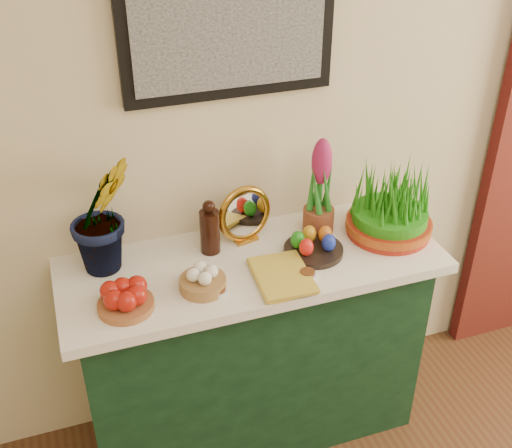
{
  "coord_description": "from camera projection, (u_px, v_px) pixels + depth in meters",
  "views": [
    {
      "loc": [
        -0.95,
        0.2,
        2.25
      ],
      "look_at": [
        -0.35,
        1.95,
        1.07
      ],
      "focal_mm": 45.0,
      "sensor_mm": 36.0,
      "label": 1
    }
  ],
  "objects": [
    {
      "name": "egg_plate",
      "position": [
        313.0,
        245.0,
        2.36
      ],
      "size": [
        0.25,
        0.25,
        0.09
      ],
      "color": "black",
      "rests_on": "tablecloth"
    },
    {
      "name": "book",
      "position": [
        256.0,
        280.0,
        2.2
      ],
      "size": [
        0.18,
        0.26,
        0.03
      ],
      "primitive_type": "imported",
      "rotation": [
        0.0,
        0.0,
        -0.05
      ],
      "color": "gold",
      "rests_on": "tablecloth"
    },
    {
      "name": "spice_dish_right",
      "position": [
        307.0,
        274.0,
        2.24
      ],
      "size": [
        0.06,
        0.06,
        0.03
      ],
      "color": "silver",
      "rests_on": "tablecloth"
    },
    {
      "name": "apple_bowl",
      "position": [
        125.0,
        299.0,
        2.08
      ],
      "size": [
        0.24,
        0.24,
        0.09
      ],
      "color": "brown",
      "rests_on": "tablecloth"
    },
    {
      "name": "wheatgrass_sabzeh",
      "position": [
        391.0,
        207.0,
        2.42
      ],
      "size": [
        0.33,
        0.33,
        0.27
      ],
      "color": "maroon",
      "rests_on": "tablecloth"
    },
    {
      "name": "mirror",
      "position": [
        245.0,
        215.0,
        2.39
      ],
      "size": [
        0.23,
        0.1,
        0.22
      ],
      "color": "#B37A24",
      "rests_on": "tablecloth"
    },
    {
      "name": "hyacinth_green",
      "position": [
        100.0,
        197.0,
        2.15
      ],
      "size": [
        0.35,
        0.32,
        0.57
      ],
      "primitive_type": "imported",
      "rotation": [
        0.0,
        0.0,
        0.31
      ],
      "color": "#257E24",
      "rests_on": "tablecloth"
    },
    {
      "name": "vinegar_cruet",
      "position": [
        210.0,
        229.0,
        2.33
      ],
      "size": [
        0.07,
        0.07,
        0.21
      ],
      "color": "black",
      "rests_on": "tablecloth"
    },
    {
      "name": "hyacinth_pink",
      "position": [
        320.0,
        191.0,
        2.41
      ],
      "size": [
        0.12,
        0.12,
        0.39
      ],
      "color": "brown",
      "rests_on": "tablecloth"
    },
    {
      "name": "spice_dish_left",
      "position": [
        218.0,
        291.0,
        2.16
      ],
      "size": [
        0.06,
        0.06,
        0.03
      ],
      "color": "silver",
      "rests_on": "tablecloth"
    },
    {
      "name": "garlic_basket",
      "position": [
        203.0,
        280.0,
        2.17
      ],
      "size": [
        0.16,
        0.16,
        0.09
      ],
      "color": "olive",
      "rests_on": "tablecloth"
    },
    {
      "name": "sideboard",
      "position": [
        252.0,
        352.0,
        2.59
      ],
      "size": [
        1.3,
        0.45,
        0.85
      ],
      "primitive_type": "cube",
      "color": "#14391E",
      "rests_on": "ground"
    },
    {
      "name": "tablecloth",
      "position": [
        252.0,
        263.0,
        2.35
      ],
      "size": [
        1.4,
        0.55,
        0.04
      ],
      "primitive_type": "cube",
      "color": "silver",
      "rests_on": "sideboard"
    }
  ]
}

